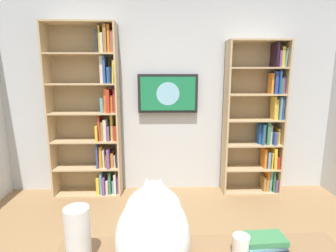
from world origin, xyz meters
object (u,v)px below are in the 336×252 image
(wall_mounted_tv, at_px, (168,94))
(bookshelf_left, at_px, (259,121))
(cat, at_px, (153,226))
(paper_towel_roll, at_px, (78,236))
(coffee_mug, at_px, (241,245))
(desk_book_stack, at_px, (264,243))
(bookshelf_right, at_px, (94,116))

(wall_mounted_tv, bearing_deg, bookshelf_left, 176.00)
(wall_mounted_tv, relative_size, cat, 1.13)
(bookshelf_left, distance_m, paper_towel_roll, 2.89)
(wall_mounted_tv, xyz_separation_m, cat, (0.14, 2.42, -0.42))
(coffee_mug, distance_m, desk_book_stack, 0.13)
(cat, bearing_deg, coffee_mug, -177.20)
(bookshelf_left, distance_m, desk_book_stack, 2.43)
(paper_towel_roll, xyz_separation_m, coffee_mug, (-0.74, -0.03, -0.09))
(bookshelf_left, bearing_deg, paper_towel_roll, 54.19)
(bookshelf_right, xyz_separation_m, desk_book_stack, (-1.35, 2.28, -0.28))
(wall_mounted_tv, distance_m, cat, 2.46)
(bookshelf_left, xyz_separation_m, paper_towel_roll, (1.69, 2.35, -0.09))
(cat, xyz_separation_m, coffee_mug, (-0.41, -0.02, -0.12))
(bookshelf_left, height_order, bookshelf_right, bookshelf_right)
(bookshelf_left, xyz_separation_m, desk_book_stack, (0.82, 2.28, -0.19))
(bookshelf_right, height_order, cat, bookshelf_right)
(bookshelf_left, bearing_deg, bookshelf_right, -0.03)
(cat, xyz_separation_m, paper_towel_roll, (0.33, 0.01, -0.03))
(wall_mounted_tv, relative_size, coffee_mug, 8.18)
(bookshelf_right, distance_m, desk_book_stack, 2.67)
(coffee_mug, bearing_deg, paper_towel_roll, 2.39)
(paper_towel_roll, height_order, desk_book_stack, paper_towel_roll)
(bookshelf_right, relative_size, wall_mounted_tv, 2.82)
(coffee_mug, bearing_deg, cat, 2.80)
(coffee_mug, relative_size, desk_book_stack, 0.44)
(bookshelf_left, xyz_separation_m, cat, (1.36, 2.34, -0.06))
(cat, relative_size, paper_towel_roll, 2.61)
(bookshelf_right, height_order, desk_book_stack, bookshelf_right)
(cat, distance_m, paper_towel_roll, 0.33)
(coffee_mug, bearing_deg, bookshelf_right, -62.03)
(bookshelf_right, distance_m, paper_towel_roll, 2.40)
(cat, bearing_deg, wall_mounted_tv, -93.42)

